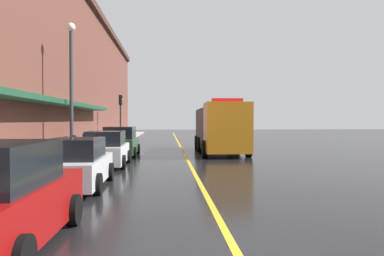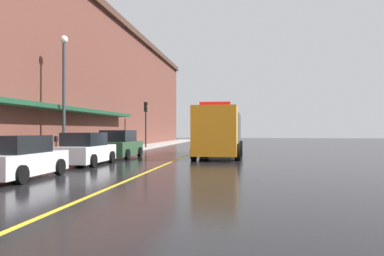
{
  "view_description": "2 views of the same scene",
  "coord_description": "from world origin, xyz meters",
  "px_view_note": "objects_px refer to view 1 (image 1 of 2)",
  "views": [
    {
      "loc": [
        -1.14,
        -5.59,
        2.17
      ],
      "look_at": [
        0.56,
        19.52,
        1.64
      ],
      "focal_mm": 35.25,
      "sensor_mm": 36.0,
      "label": 1
    },
    {
      "loc": [
        4.18,
        -6.12,
        1.78
      ],
      "look_at": [
        0.99,
        16.11,
        1.91
      ],
      "focal_mm": 35.55,
      "sensor_mm": 36.0,
      "label": 2
    }
  ],
  "objects_px": {
    "utility_truck": "(220,128)",
    "street_lamp_left": "(71,76)",
    "parked_car_2": "(106,150)",
    "parked_car_1": "(76,164)",
    "parking_meter_0": "(84,142)",
    "parking_meter_2": "(74,144)",
    "traffic_light_near": "(121,109)",
    "parked_car_3": "(121,142)",
    "parking_meter_1": "(66,146)"
  },
  "relations": [
    {
      "from": "parked_car_2",
      "to": "utility_truck",
      "type": "relative_size",
      "value": 0.45
    },
    {
      "from": "parked_car_2",
      "to": "parking_meter_0",
      "type": "height_order",
      "value": "parked_car_2"
    },
    {
      "from": "parking_meter_2",
      "to": "traffic_light_near",
      "type": "height_order",
      "value": "traffic_light_near"
    },
    {
      "from": "utility_truck",
      "to": "traffic_light_near",
      "type": "distance_m",
      "value": 12.35
    },
    {
      "from": "parked_car_3",
      "to": "utility_truck",
      "type": "xyz_separation_m",
      "value": [
        6.31,
        2.03,
        0.81
      ]
    },
    {
      "from": "parked_car_2",
      "to": "traffic_light_near",
      "type": "height_order",
      "value": "traffic_light_near"
    },
    {
      "from": "parked_car_1",
      "to": "street_lamp_left",
      "type": "xyz_separation_m",
      "value": [
        -1.92,
        7.23,
        3.65
      ]
    },
    {
      "from": "parked_car_2",
      "to": "parked_car_3",
      "type": "distance_m",
      "value": 5.05
    },
    {
      "from": "parking_meter_1",
      "to": "traffic_light_near",
      "type": "xyz_separation_m",
      "value": [
        0.06,
        18.35,
        2.1
      ]
    },
    {
      "from": "traffic_light_near",
      "to": "street_lamp_left",
      "type": "bearing_deg",
      "value": -92.52
    },
    {
      "from": "parked_car_1",
      "to": "parking_meter_1",
      "type": "distance_m",
      "value": 4.15
    },
    {
      "from": "utility_truck",
      "to": "traffic_light_near",
      "type": "height_order",
      "value": "traffic_light_near"
    },
    {
      "from": "utility_truck",
      "to": "street_lamp_left",
      "type": "distance_m",
      "value": 10.38
    },
    {
      "from": "parked_car_3",
      "to": "street_lamp_left",
      "type": "distance_m",
      "value": 5.38
    },
    {
      "from": "utility_truck",
      "to": "street_lamp_left",
      "type": "xyz_separation_m",
      "value": [
        -8.35,
        -5.5,
        2.76
      ]
    },
    {
      "from": "parked_car_3",
      "to": "parked_car_1",
      "type": "bearing_deg",
      "value": -179.96
    },
    {
      "from": "parked_car_1",
      "to": "parking_meter_0",
      "type": "xyz_separation_m",
      "value": [
        -1.32,
        7.37,
        0.31
      ]
    },
    {
      "from": "parked_car_1",
      "to": "parked_car_2",
      "type": "relative_size",
      "value": 1.03
    },
    {
      "from": "traffic_light_near",
      "to": "parking_meter_1",
      "type": "bearing_deg",
      "value": -90.19
    },
    {
      "from": "parked_car_3",
      "to": "street_lamp_left",
      "type": "bearing_deg",
      "value": 150.27
    },
    {
      "from": "parked_car_1",
      "to": "parking_meter_2",
      "type": "bearing_deg",
      "value": 13.35
    },
    {
      "from": "utility_truck",
      "to": "parking_meter_0",
      "type": "height_order",
      "value": "utility_truck"
    },
    {
      "from": "parked_car_1",
      "to": "parking_meter_1",
      "type": "relative_size",
      "value": 3.24
    },
    {
      "from": "parked_car_2",
      "to": "street_lamp_left",
      "type": "xyz_separation_m",
      "value": [
        -1.99,
        1.58,
        3.62
      ]
    },
    {
      "from": "parking_meter_0",
      "to": "traffic_light_near",
      "type": "xyz_separation_m",
      "value": [
        0.06,
        14.91,
        2.1
      ]
    },
    {
      "from": "parked_car_2",
      "to": "parked_car_3",
      "type": "bearing_deg",
      "value": -1.18
    },
    {
      "from": "parking_meter_2",
      "to": "traffic_light_near",
      "type": "distance_m",
      "value": 17.18
    },
    {
      "from": "parked_car_2",
      "to": "parking_meter_2",
      "type": "height_order",
      "value": "parked_car_2"
    },
    {
      "from": "parked_car_3",
      "to": "utility_truck",
      "type": "relative_size",
      "value": 0.46
    },
    {
      "from": "parked_car_3",
      "to": "traffic_light_near",
      "type": "bearing_deg",
      "value": 7.46
    },
    {
      "from": "traffic_light_near",
      "to": "parking_meter_0",
      "type": "bearing_deg",
      "value": -90.24
    },
    {
      "from": "parked_car_1",
      "to": "parked_car_2",
      "type": "height_order",
      "value": "parked_car_2"
    },
    {
      "from": "parking_meter_2",
      "to": "traffic_light_near",
      "type": "xyz_separation_m",
      "value": [
        0.06,
        17.05,
        2.1
      ]
    },
    {
      "from": "traffic_light_near",
      "to": "parked_car_1",
      "type": "bearing_deg",
      "value": -86.77
    },
    {
      "from": "parked_car_2",
      "to": "parking_meter_2",
      "type": "xyz_separation_m",
      "value": [
        -1.39,
        -0.43,
        0.28
      ]
    },
    {
      "from": "parking_meter_1",
      "to": "parked_car_3",
      "type": "bearing_deg",
      "value": 78.03
    },
    {
      "from": "parking_meter_2",
      "to": "street_lamp_left",
      "type": "height_order",
      "value": "street_lamp_left"
    },
    {
      "from": "parked_car_2",
      "to": "parking_meter_0",
      "type": "distance_m",
      "value": 2.23
    },
    {
      "from": "parked_car_2",
      "to": "traffic_light_near",
      "type": "bearing_deg",
      "value": 3.91
    },
    {
      "from": "utility_truck",
      "to": "parked_car_1",
      "type": "bearing_deg",
      "value": -26.19
    },
    {
      "from": "utility_truck",
      "to": "parking_meter_2",
      "type": "distance_m",
      "value": 10.81
    },
    {
      "from": "parking_meter_0",
      "to": "parked_car_2",
      "type": "bearing_deg",
      "value": -50.91
    },
    {
      "from": "parked_car_1",
      "to": "traffic_light_near",
      "type": "height_order",
      "value": "traffic_light_near"
    },
    {
      "from": "parking_meter_1",
      "to": "parking_meter_2",
      "type": "xyz_separation_m",
      "value": [
        0.0,
        1.3,
        0.0
      ]
    },
    {
      "from": "parked_car_2",
      "to": "parking_meter_2",
      "type": "bearing_deg",
      "value": 106.41
    },
    {
      "from": "parked_car_3",
      "to": "traffic_light_near",
      "type": "height_order",
      "value": "traffic_light_near"
    },
    {
      "from": "street_lamp_left",
      "to": "traffic_light_near",
      "type": "bearing_deg",
      "value": 87.48
    },
    {
      "from": "parked_car_1",
      "to": "traffic_light_near",
      "type": "bearing_deg",
      "value": 2.42
    },
    {
      "from": "parking_meter_0",
      "to": "traffic_light_near",
      "type": "relative_size",
      "value": 0.31
    },
    {
      "from": "parked_car_2",
      "to": "parking_meter_1",
      "type": "distance_m",
      "value": 2.24
    }
  ]
}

